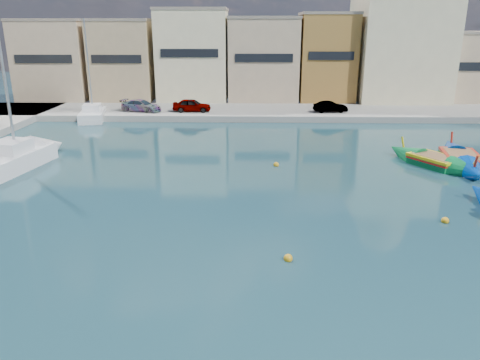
% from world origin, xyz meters
% --- Properties ---
extents(ground, '(160.00, 160.00, 0.00)m').
position_xyz_m(ground, '(0.00, 0.00, 0.00)').
color(ground, '#133039').
rests_on(ground, ground).
extents(north_quay, '(80.00, 8.00, 0.60)m').
position_xyz_m(north_quay, '(0.00, 32.00, 0.30)').
color(north_quay, gray).
rests_on(north_quay, ground).
extents(north_townhouses, '(83.20, 7.87, 10.19)m').
position_xyz_m(north_townhouses, '(6.68, 39.36, 5.00)').
color(north_townhouses, tan).
rests_on(north_townhouses, ground).
extents(church_block, '(10.00, 10.00, 19.10)m').
position_xyz_m(church_block, '(10.00, 40.00, 8.41)').
color(church_block, beige).
rests_on(church_block, ground).
extents(parked_cars, '(22.96, 2.57, 1.29)m').
position_xyz_m(parked_cars, '(-12.17, 30.50, 1.20)').
color(parked_cars, '#4C1919').
rests_on(parked_cars, north_quay).
extents(luzzu_cyan_mid, '(3.72, 9.34, 2.69)m').
position_xyz_m(luzzu_cyan_mid, '(6.94, 13.90, 0.28)').
color(luzzu_cyan_mid, '#003AA0').
rests_on(luzzu_cyan_mid, ground).
extents(luzzu_green, '(5.81, 7.71, 2.47)m').
position_xyz_m(luzzu_green, '(5.08, 13.49, 0.26)').
color(luzzu_green, '#0B7539').
rests_on(luzzu_green, ground).
extents(yacht_north, '(3.69, 7.99, 10.29)m').
position_xyz_m(yacht_north, '(-23.10, 30.66, 0.41)').
color(yacht_north, white).
rests_on(yacht_north, ground).
extents(yacht_midnorth, '(4.15, 9.08, 12.42)m').
position_xyz_m(yacht_midnorth, '(-22.20, 14.14, 0.49)').
color(yacht_midnorth, white).
rests_on(yacht_midnorth, ground).
extents(mooring_buoys, '(18.33, 21.52, 0.36)m').
position_xyz_m(mooring_buoys, '(1.97, 4.61, 0.08)').
color(mooring_buoys, gold).
rests_on(mooring_buoys, ground).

